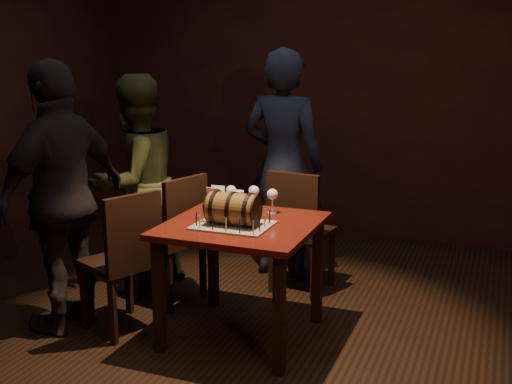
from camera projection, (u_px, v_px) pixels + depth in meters
room_shell at (244, 118)px, 3.74m from camera, size 5.04×5.04×2.80m
pub_table at (242, 240)px, 3.96m from camera, size 0.90×0.90×0.75m
cake_board at (233, 225)px, 3.86m from camera, size 0.45×0.35×0.01m
barrel_cake at (233, 209)px, 3.83m from camera, size 0.36×0.21×0.21m
birthday_candles at (233, 218)px, 3.85m from camera, size 0.40×0.30×0.09m
wine_glass_left at (231, 192)px, 4.23m from camera, size 0.07×0.07×0.16m
wine_glass_mid at (254, 192)px, 4.23m from camera, size 0.07×0.07×0.16m
wine_glass_right at (272, 195)px, 4.13m from camera, size 0.07×0.07×0.16m
pint_of_ale at (238, 203)px, 4.13m from camera, size 0.07×0.07×0.15m
menu_card at (216, 196)px, 4.33m from camera, size 0.10×0.05×0.13m
chair_back at (298, 225)px, 4.71m from camera, size 0.45×0.45×0.93m
chair_left_rear at (176, 232)px, 4.53m from camera, size 0.50×0.50×0.93m
chair_left_front at (126, 255)px, 4.04m from camera, size 0.53×0.53×0.93m
person_back at (283, 165)px, 5.01m from camera, size 0.68×0.47×1.80m
person_left_rear at (135, 183)px, 4.78m from camera, size 0.83×0.94×1.61m
person_left_front at (63, 198)px, 4.06m from camera, size 0.57×1.07×1.74m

